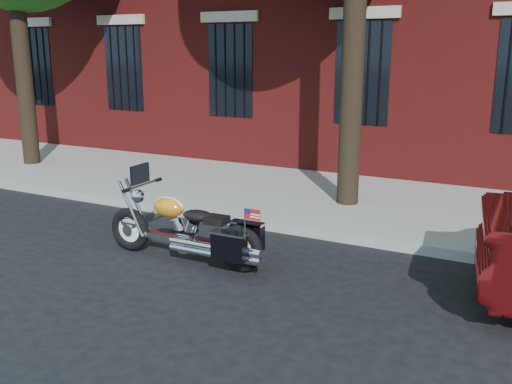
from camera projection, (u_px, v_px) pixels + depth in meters
The scene contains 4 objects.
ground at pixel (238, 261), 7.42m from camera, with size 120.00×120.00×0.00m, color black.
curb at pixel (283, 227), 8.58m from camera, with size 40.00×0.16×0.15m, color gray.
sidewalk at pixel (327, 199), 10.20m from camera, with size 40.00×3.60×0.15m, color gray.
motorcycle at pixel (190, 232), 7.27m from camera, with size 2.41×0.70×1.22m.
Camera 1 is at (3.42, -6.08, 2.69)m, focal length 40.00 mm.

